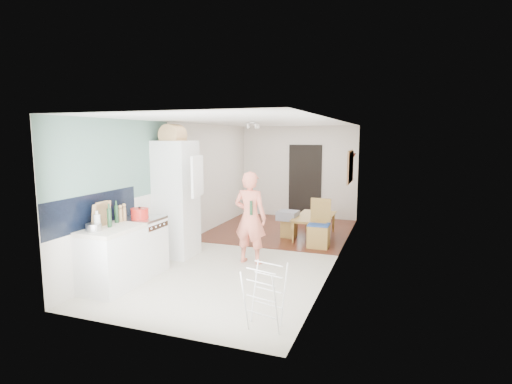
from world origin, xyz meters
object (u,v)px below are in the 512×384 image
Objects in this scene: stool at (289,228)px; drying_rack at (265,297)px; dining_table at (315,228)px; dining_chair at (319,224)px; person at (250,209)px.

stool is 4.28m from drying_rack.
dining_chair is (0.22, -0.77, 0.28)m from dining_table.
dining_table reaches higher than stool.
person is 4.74× the size of stool.
person is at bearing -125.93° from dining_chair.
dining_table is 1.21× the size of dining_chair.
drying_rack is at bearing -175.78° from dining_table.
stool is at bearing 115.65° from drying_rack.
dining_chair is 1.28× the size of drying_rack.
dining_chair is at bearing -163.56° from dining_table.
dining_chair is at bearing 105.39° from drying_rack.
person is at bearing 161.58° from dining_table.
dining_table is 0.85m from dining_chair.
drying_rack is at bearing -78.77° from stool.
drying_rack is at bearing -90.17° from dining_chair.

